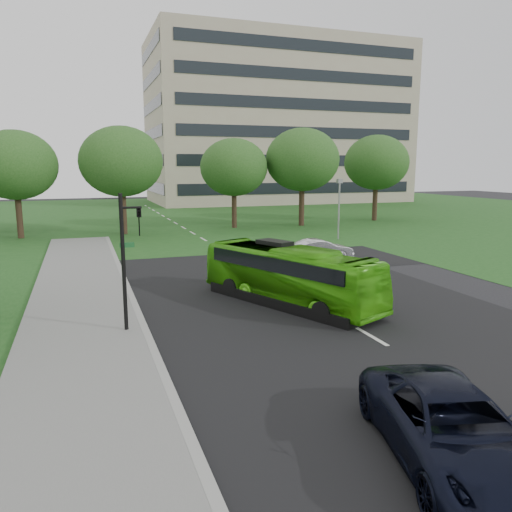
# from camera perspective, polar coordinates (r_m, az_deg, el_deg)

# --- Properties ---
(ground) EXTENTS (160.00, 160.00, 0.00)m
(ground) POSITION_cam_1_polar(r_m,az_deg,el_deg) (19.01, 9.73, -7.16)
(ground) COLOR black
(ground) RESTS_ON ground
(street_surfaces) EXTENTS (120.00, 120.00, 0.15)m
(street_surfaces) POSITION_cam_1_polar(r_m,az_deg,el_deg) (39.89, -6.80, 2.05)
(street_surfaces) COLOR black
(street_surfaces) RESTS_ON ground
(office_building) EXTENTS (40.10, 20.10, 25.00)m
(office_building) POSITION_cam_1_polar(r_m,az_deg,el_deg) (83.96, 2.36, 14.87)
(office_building) COLOR tan
(office_building) RESTS_ON ground
(tree_park_a) EXTENTS (6.35, 6.35, 8.44)m
(tree_park_a) POSITION_cam_1_polar(r_m,az_deg,el_deg) (43.53, -25.83, 9.33)
(tree_park_a) COLOR black
(tree_park_a) RESTS_ON ground
(tree_park_b) EXTENTS (6.81, 6.81, 8.93)m
(tree_park_b) POSITION_cam_1_polar(r_m,az_deg,el_deg) (43.28, -15.15, 10.37)
(tree_park_b) COLOR black
(tree_park_b) RESTS_ON ground
(tree_park_c) EXTENTS (6.16, 6.16, 8.18)m
(tree_park_c) POSITION_cam_1_polar(r_m,az_deg,el_deg) (46.26, -2.54, 10.09)
(tree_park_c) COLOR black
(tree_park_c) RESTS_ON ground
(tree_park_d) EXTENTS (6.98, 6.98, 9.23)m
(tree_park_d) POSITION_cam_1_polar(r_m,az_deg,el_deg) (48.21, 5.32, 10.89)
(tree_park_d) COLOR black
(tree_park_d) RESTS_ON ground
(tree_park_e) EXTENTS (6.65, 6.65, 8.87)m
(tree_park_e) POSITION_cam_1_polar(r_m,az_deg,el_deg) (54.15, 13.61, 10.33)
(tree_park_e) COLOR black
(tree_park_e) RESTS_ON ground
(bus) EXTENTS (5.31, 8.68, 2.39)m
(bus) POSITION_cam_1_polar(r_m,az_deg,el_deg) (20.59, 3.81, -2.24)
(bus) COLOR #46B714
(bus) RESTS_ON ground
(sedan) EXTENTS (3.99, 1.55, 1.29)m
(sedan) POSITION_cam_1_polar(r_m,az_deg,el_deg) (30.46, 7.35, 0.70)
(sedan) COLOR silver
(sedan) RESTS_ON ground
(suv) EXTENTS (3.59, 5.58, 1.43)m
(suv) POSITION_cam_1_polar(r_m,az_deg,el_deg) (10.71, 21.58, -17.83)
(suv) COLOR black
(suv) RESTS_ON ground
(traffic_light) EXTENTS (0.76, 0.19, 4.77)m
(traffic_light) POSITION_cam_1_polar(r_m,az_deg,el_deg) (17.15, -14.47, 0.40)
(traffic_light) COLOR black
(traffic_light) RESTS_ON ground
(camera_pole) EXTENTS (0.48, 0.45, 4.69)m
(camera_pole) POSITION_cam_1_polar(r_m,az_deg,el_deg) (39.37, 9.48, 6.27)
(camera_pole) COLOR gray
(camera_pole) RESTS_ON ground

